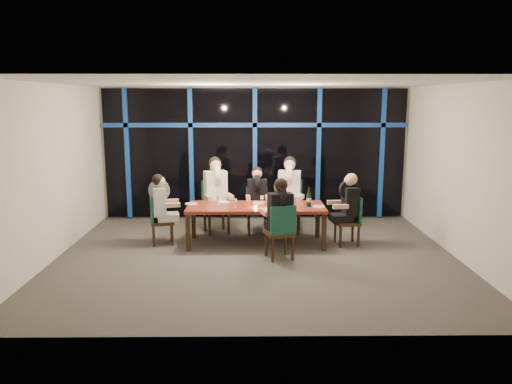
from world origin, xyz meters
TOP-DOWN VIEW (x-y plane):
  - room at (0.00, 0.00)m, footprint 7.04×7.00m
  - window_wall at (0.01, 2.93)m, footprint 6.86×0.43m
  - dining_table at (0.00, 0.80)m, footprint 2.60×1.00m
  - chair_far_left at (-0.84, 1.72)m, footprint 0.64×0.64m
  - chair_far_mid at (0.03, 1.66)m, footprint 0.45×0.45m
  - chair_far_right at (0.71, 1.72)m, footprint 0.57×0.57m
  - chair_end_left at (-1.87, 0.81)m, footprint 0.51×0.51m
  - chair_end_right at (1.81, 0.74)m, footprint 0.48×0.48m
  - chair_near_mid at (0.42, -0.17)m, footprint 0.56×0.56m
  - diner_far_left at (-0.81, 1.63)m, footprint 0.65×0.73m
  - diner_far_mid at (0.03, 1.58)m, footprint 0.48×0.59m
  - diner_far_right at (0.70, 1.62)m, footprint 0.58×0.71m
  - diner_end_left at (-1.79, 0.83)m, footprint 0.62×0.51m
  - diner_end_right at (1.73, 0.73)m, footprint 0.61×0.50m
  - diner_near_mid at (0.40, -0.09)m, footprint 0.57×0.66m
  - plate_far_left at (-0.62, 1.10)m, footprint 0.24×0.24m
  - plate_far_mid at (0.06, 1.02)m, footprint 0.24×0.24m
  - plate_far_right at (0.61, 1.07)m, footprint 0.24×0.24m
  - plate_end_left at (-1.24, 0.95)m, footprint 0.24×0.24m
  - plate_end_right at (1.17, 0.66)m, footprint 0.24×0.24m
  - plate_near_mid at (0.24, 0.45)m, footprint 0.24×0.24m
  - wine_bottle at (0.99, 0.70)m, footprint 0.08×0.08m
  - water_pitcher at (0.67, 0.58)m, footprint 0.13×0.12m
  - tea_light at (-0.01, 0.63)m, footprint 0.06×0.06m
  - wine_glass_a at (-0.39, 0.65)m, footprint 0.06×0.06m
  - wine_glass_b at (0.12, 0.96)m, footprint 0.06×0.06m
  - wine_glass_c at (0.35, 0.70)m, footprint 0.06×0.06m
  - wine_glass_d at (-0.72, 0.88)m, footprint 0.07×0.07m
  - wine_glass_e at (0.90, 0.93)m, footprint 0.07×0.07m

SIDE VIEW (x-z plane):
  - chair_end_left at x=-1.87m, z-range 0.05..0.98m
  - chair_end_right at x=1.81m, z-range 0.05..0.99m
  - chair_far_mid at x=0.03m, z-range 0.05..1.00m
  - chair_near_mid at x=0.42m, z-range 0.06..1.03m
  - chair_far_left at x=-0.84m, z-range 0.06..1.14m
  - chair_far_right at x=0.71m, z-range 0.06..1.14m
  - dining_table at x=0.00m, z-range 0.31..1.06m
  - plate_far_left at x=-0.62m, z-range 0.75..0.76m
  - plate_far_mid at x=0.06m, z-range 0.75..0.76m
  - plate_far_right at x=0.61m, z-range 0.75..0.76m
  - plate_end_left at x=-1.24m, z-range 0.75..0.76m
  - plate_end_right at x=1.17m, z-range 0.75..0.76m
  - plate_near_mid at x=0.24m, z-range 0.75..0.76m
  - tea_light at x=-0.01m, z-range 0.75..0.78m
  - water_pitcher at x=0.67m, z-range 0.75..0.97m
  - wine_glass_b at x=0.12m, z-range 0.79..0.94m
  - wine_glass_a at x=-0.39m, z-range 0.79..0.95m
  - wine_glass_c at x=0.35m, z-range 0.79..0.95m
  - wine_glass_d at x=-0.72m, z-range 0.79..0.97m
  - diner_end_left at x=-1.79m, z-range 0.43..1.33m
  - wine_glass_e at x=0.90m, z-range 0.79..0.98m
  - wine_bottle at x=0.99m, z-range 0.71..1.07m
  - diner_end_right at x=1.73m, z-range 0.44..1.35m
  - diner_far_mid at x=0.03m, z-range 0.44..1.36m
  - diner_near_mid at x=0.40m, z-range 0.46..1.40m
  - diner_far_left at x=-0.81m, z-range 0.50..1.55m
  - diner_far_right at x=0.70m, z-range 0.50..1.56m
  - window_wall at x=0.01m, z-range 0.08..3.02m
  - room at x=0.00m, z-range 0.51..3.53m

